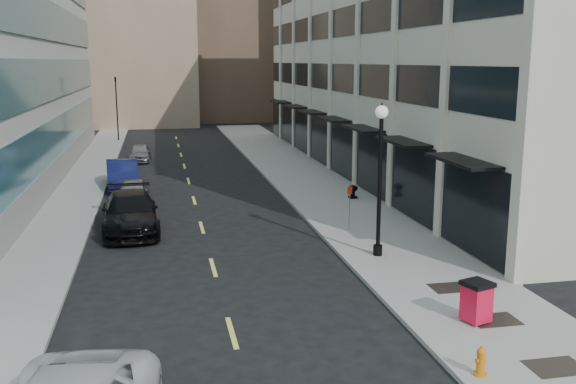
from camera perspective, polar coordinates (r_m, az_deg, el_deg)
name	(u,v)px	position (r m, az deg, el deg)	size (l,w,h in m)	color
ground	(241,365)	(16.96, -4.20, -15.06)	(160.00, 160.00, 0.00)	black
sidewalk_right	(325,194)	(37.05, 3.30, -0.14)	(5.00, 80.00, 0.15)	gray
sidewalk_left	(71,204)	(36.14, -18.69, -1.04)	(3.00, 80.00, 0.15)	gray
building_right	(434,40)	(46.07, 12.84, 13.05)	(15.30, 46.50, 18.25)	beige
skyline_tan_near	(134,7)	(83.32, -13.53, 15.69)	(14.00, 18.00, 28.00)	#9B8165
skyline_tan_far	(61,35)	(93.90, -19.53, 13.03)	(12.00, 14.00, 22.00)	#9B8165
skyline_stone	(313,41)	(83.48, 2.24, 13.24)	(10.00, 14.00, 20.00)	beige
grate_near	(556,367)	(17.75, 22.72, -14.16)	(1.40, 1.00, 0.01)	black
grate_mid	(494,320)	(20.06, 17.86, -10.78)	(1.40, 1.00, 0.01)	black
grate_far	(452,287)	(22.36, 14.34, -8.22)	(1.40, 1.00, 0.01)	black
road_centerline	(198,213)	(32.99, -8.04, -1.83)	(0.15, 68.20, 0.01)	#D8CC4C
traffic_signal	(115,81)	(63.18, -15.09, 9.50)	(0.66, 0.66, 6.98)	black
car_black_pickup	(130,212)	(29.85, -13.86, -1.78)	(2.44, 6.00, 1.74)	black
car_silver_sedan	(133,193)	(35.16, -13.62, -0.05)	(1.65, 4.10, 1.40)	gray
car_blue_sedan	(122,174)	(40.06, -14.50, 1.53)	(1.80, 5.17, 1.70)	#121646
car_grey_sedan	(140,153)	(50.54, -13.01, 3.41)	(1.57, 3.90, 1.33)	slate
fire_hydrant	(481,361)	(16.59, 16.78, -14.19)	(0.31, 0.31, 0.76)	orange
trash_bin	(476,300)	(19.55, 16.41, -9.21)	(0.95, 0.95, 1.23)	red
lamppost	(380,167)	(24.61, 8.19, 2.23)	(0.50, 0.50, 5.95)	black
sign_post	(349,200)	(28.58, 5.49, -0.69)	(0.24, 0.13, 2.13)	slate
urn_planter	(353,190)	(35.50, 5.79, 0.16)	(0.53, 0.53, 0.73)	black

